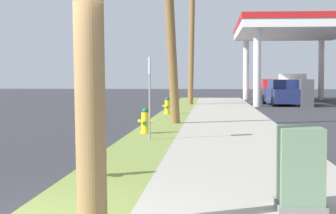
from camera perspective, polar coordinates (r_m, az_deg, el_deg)
fire_hydrant_nearest at (r=9.61m, az=-7.21°, el=-4.76°), size 0.42×0.38×0.74m
fire_hydrant_second at (r=16.80m, az=-2.23°, el=-1.46°), size 0.42×0.38×0.74m
fire_hydrant_third at (r=25.59m, az=-0.07°, el=0.05°), size 0.42×0.37×0.74m
utility_pole_midground at (r=20.13m, az=0.12°, el=10.05°), size 0.84×1.94×8.05m
utility_pole_background at (r=34.98m, az=2.31°, el=7.22°), size 1.40×0.39×8.31m
utility_cabinet at (r=7.37m, az=12.65°, el=-6.09°), size 0.58×0.72×1.00m
street_sign_post at (r=15.08m, az=-1.79°, el=2.57°), size 0.05×0.36×2.12m
car_red_by_near_pump at (r=47.21m, az=10.07°, el=1.65°), size 2.00×4.53×1.57m
car_navy_by_far_pump at (r=36.73m, az=11.07°, el=1.29°), size 2.23×4.62×1.57m
truck_white_at_forecourt at (r=43.68m, az=12.05°, el=1.78°), size 2.25×5.45×1.97m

